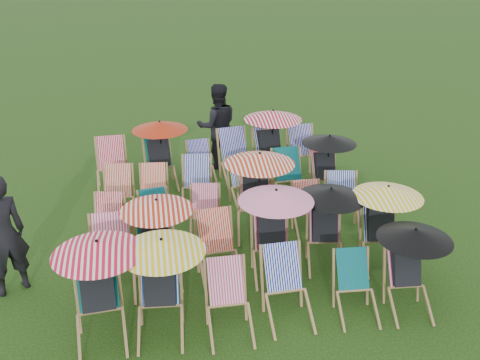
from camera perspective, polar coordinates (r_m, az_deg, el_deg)
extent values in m
plane|color=black|center=(9.16, -0.64, -6.19)|extent=(100.00, 100.00, 0.00)
cube|color=#0A6F26|center=(7.14, -14.97, -10.74)|extent=(0.52, 0.40, 0.59)
cube|color=black|center=(7.10, -14.96, -10.98)|extent=(0.44, 0.46, 0.61)
sphere|color=tan|center=(7.01, -15.26, -8.35)|extent=(0.22, 0.22, 0.22)
cylinder|color=black|center=(6.91, -14.69, -9.29)|extent=(0.03, 0.03, 0.72)
cone|color=red|center=(6.74, -14.98, -6.96)|extent=(1.13, 1.13, 0.17)
cube|color=#072994|center=(7.09, -8.54, -10.57)|extent=(0.51, 0.39, 0.57)
cube|color=black|center=(7.05, -8.55, -10.80)|extent=(0.43, 0.44, 0.60)
sphere|color=tan|center=(6.96, -8.67, -8.23)|extent=(0.21, 0.21, 0.21)
cylinder|color=black|center=(6.86, -8.20, -9.19)|extent=(0.03, 0.03, 0.70)
cone|color=yellow|center=(6.69, -8.37, -6.92)|extent=(1.09, 1.09, 0.17)
cube|color=#E92E75|center=(7.05, -1.52, -10.68)|extent=(0.46, 0.34, 0.55)
cube|color=#0718A5|center=(7.29, 4.55, -9.23)|extent=(0.49, 0.37, 0.57)
cube|color=#0A7141|center=(7.51, 11.91, -9.27)|extent=(0.44, 0.34, 0.51)
cube|color=#D72B7C|center=(7.75, 17.07, -8.64)|extent=(0.46, 0.35, 0.52)
cube|color=black|center=(7.72, 17.19, -8.82)|extent=(0.39, 0.40, 0.54)
sphere|color=tan|center=(7.64, 17.21, -6.67)|extent=(0.19, 0.19, 0.19)
cylinder|color=black|center=(7.58, 17.90, -7.41)|extent=(0.03, 0.03, 0.63)
cone|color=black|center=(7.44, 18.19, -5.51)|extent=(1.00, 1.00, 0.15)
cube|color=#ED2F6F|center=(8.04, -13.60, -5.91)|extent=(0.53, 0.39, 0.63)
cube|color=#096228|center=(8.08, -9.16, -6.02)|extent=(0.51, 0.41, 0.55)
cube|color=black|center=(8.03, -9.10, -6.19)|extent=(0.44, 0.45, 0.58)
sphere|color=tan|center=(7.97, -9.36, -3.96)|extent=(0.20, 0.20, 0.20)
cylinder|color=black|center=(7.88, -8.76, -4.66)|extent=(0.03, 0.03, 0.68)
cone|color=red|center=(7.74, -8.90, -2.65)|extent=(1.07, 1.07, 0.16)
cube|color=red|center=(8.08, -2.71, -5.38)|extent=(0.52, 0.40, 0.59)
cube|color=#D92B5B|center=(8.15, 3.23, -5.15)|extent=(0.52, 0.40, 0.58)
cube|color=black|center=(8.11, 3.28, -5.33)|extent=(0.44, 0.45, 0.61)
sphere|color=tan|center=(8.04, 3.23, -2.99)|extent=(0.21, 0.21, 0.21)
cylinder|color=black|center=(7.95, 3.81, -3.77)|extent=(0.03, 0.03, 0.71)
cone|color=pink|center=(7.80, 3.88, -1.66)|extent=(1.12, 1.12, 0.17)
cube|color=#CE297A|center=(8.48, 8.96, -4.53)|extent=(0.51, 0.41, 0.54)
cube|color=black|center=(8.44, 9.00, -4.69)|extent=(0.45, 0.46, 0.57)
sphere|color=tan|center=(8.38, 9.05, -2.59)|extent=(0.20, 0.20, 0.20)
cylinder|color=black|center=(8.29, 9.54, -3.29)|extent=(0.03, 0.03, 0.66)
cone|color=black|center=(8.16, 9.68, -1.40)|extent=(1.04, 1.04, 0.16)
cube|color=#071199|center=(8.65, 14.57, -4.33)|extent=(0.51, 0.41, 0.56)
cube|color=black|center=(8.61, 14.65, -4.48)|extent=(0.44, 0.46, 0.58)
sphere|color=tan|center=(8.55, 14.70, -2.37)|extent=(0.20, 0.20, 0.20)
cylinder|color=black|center=(8.48, 15.28, -3.07)|extent=(0.03, 0.03, 0.68)
cone|color=yellow|center=(8.34, 15.51, -1.17)|extent=(1.07, 1.07, 0.17)
cube|color=red|center=(9.06, -13.82, -3.11)|extent=(0.49, 0.40, 0.52)
cube|color=#095E22|center=(9.07, -9.12, -2.70)|extent=(0.48, 0.39, 0.52)
cube|color=#F7316D|center=(9.13, -3.74, -2.20)|extent=(0.48, 0.38, 0.52)
cube|color=red|center=(9.23, 1.61, -1.10)|extent=(0.57, 0.46, 0.62)
cube|color=black|center=(9.19, 1.62, -1.25)|extent=(0.49, 0.51, 0.65)
sphere|color=tan|center=(9.14, 1.61, 0.96)|extent=(0.23, 0.23, 0.23)
cylinder|color=black|center=(9.03, 2.07, 0.27)|extent=(0.03, 0.03, 0.76)
cone|color=red|center=(8.89, 2.10, 2.30)|extent=(1.19, 1.19, 0.18)
cube|color=red|center=(9.32, 7.10, -1.77)|extent=(0.45, 0.33, 0.52)
cube|color=#061B90|center=(9.53, 10.73, -0.97)|extent=(0.55, 0.45, 0.58)
cube|color=red|center=(10.02, -12.86, -0.06)|extent=(0.48, 0.37, 0.55)
cube|color=red|center=(10.03, -9.21, 0.13)|extent=(0.47, 0.37, 0.53)
cube|color=#061490|center=(10.16, -4.64, 0.99)|extent=(0.52, 0.41, 0.57)
cube|color=navy|center=(10.24, 0.16, 1.04)|extent=(0.50, 0.40, 0.54)
cube|color=#09621F|center=(10.41, 5.08, 1.70)|extent=(0.52, 0.39, 0.59)
cube|color=red|center=(10.62, 8.89, 1.63)|extent=(0.46, 0.35, 0.54)
cube|color=black|center=(10.58, 8.96, 1.53)|extent=(0.39, 0.40, 0.57)
sphere|color=tan|center=(10.55, 8.92, 3.22)|extent=(0.20, 0.20, 0.20)
cylinder|color=black|center=(10.47, 9.41, 2.73)|extent=(0.03, 0.03, 0.66)
cone|color=black|center=(10.36, 9.52, 4.29)|extent=(1.04, 1.04, 0.16)
cube|color=red|center=(11.18, -13.61, 2.86)|extent=(0.53, 0.40, 0.62)
cube|color=#0A7030|center=(11.14, -8.76, 2.98)|extent=(0.53, 0.42, 0.58)
cube|color=black|center=(11.10, -8.72, 2.89)|extent=(0.46, 0.47, 0.61)
sphere|color=tan|center=(11.08, -8.91, 4.60)|extent=(0.21, 0.21, 0.21)
cylinder|color=black|center=(10.97, -8.46, 4.15)|extent=(0.03, 0.03, 0.71)
cone|color=#AE2309|center=(10.87, -8.56, 5.75)|extent=(1.11, 1.11, 0.17)
cube|color=#0C08AE|center=(11.19, -4.40, 2.90)|extent=(0.47, 0.37, 0.51)
cube|color=#070A9D|center=(11.25, -0.75, 3.86)|extent=(0.58, 0.46, 0.64)
cube|color=#060E8B|center=(11.37, 2.97, 3.98)|extent=(0.57, 0.45, 0.63)
cube|color=black|center=(11.32, 3.06, 3.89)|extent=(0.49, 0.50, 0.66)
sphere|color=tan|center=(11.30, 2.91, 5.72)|extent=(0.23, 0.23, 0.23)
cylinder|color=black|center=(11.20, 3.49, 5.24)|extent=(0.03, 0.03, 0.77)
cone|color=red|center=(11.09, 3.53, 6.95)|extent=(1.21, 1.21, 0.19)
cube|color=#10068C|center=(11.63, 6.53, 4.26)|extent=(0.53, 0.40, 0.61)
imported|color=black|center=(8.12, -24.05, -5.41)|extent=(0.80, 0.72, 1.83)
imported|color=black|center=(11.67, -2.43, 5.78)|extent=(0.94, 0.74, 1.87)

